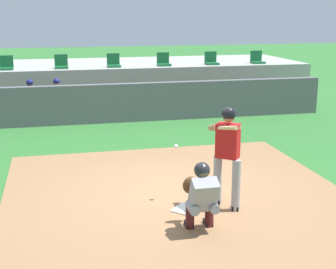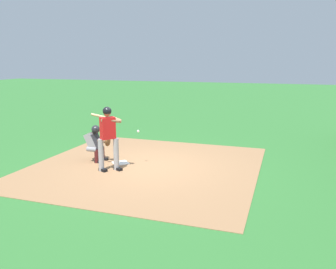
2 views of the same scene
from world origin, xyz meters
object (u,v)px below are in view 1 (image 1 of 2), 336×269
at_px(home_plate, 188,209).
at_px(stadium_seat_4, 164,62).
at_px(dugout_player_1, 58,98).
at_px(stadium_seat_6, 257,60).
at_px(stadium_seat_2, 61,64).
at_px(stadium_seat_3, 114,63).
at_px(batter_at_plate, 227,151).
at_px(stadium_seat_5, 211,61).
at_px(dugout_player_0, 31,99).
at_px(catcher_crouched, 201,194).
at_px(stadium_seat_1, 6,66).

relative_size(home_plate, stadium_seat_4, 0.92).
xyz_separation_m(dugout_player_1, stadium_seat_4, (3.92, 2.03, 0.86)).
relative_size(stadium_seat_4, stadium_seat_6, 1.00).
height_order(stadium_seat_2, stadium_seat_3, same).
distance_m(batter_at_plate, stadium_seat_3, 10.21).
distance_m(batter_at_plate, stadium_seat_5, 10.63).
bearing_deg(stadium_seat_5, stadium_seat_4, 180.00).
xyz_separation_m(stadium_seat_2, stadium_seat_5, (5.57, 0.00, 0.00)).
relative_size(stadium_seat_2, stadium_seat_5, 1.00).
xyz_separation_m(batter_at_plate, stadium_seat_4, (1.16, 10.18, 0.50)).
bearing_deg(stadium_seat_6, stadium_seat_5, 180.00).
distance_m(dugout_player_0, stadium_seat_3, 3.64).
height_order(dugout_player_1, stadium_seat_6, stadium_seat_6).
xyz_separation_m(dugout_player_1, stadium_seat_2, (0.21, 2.03, 0.86)).
bearing_deg(batter_at_plate, stadium_seat_5, 73.47).
bearing_deg(home_plate, stadium_seat_5, 69.95).
relative_size(batter_at_plate, stadium_seat_4, 3.76).
xyz_separation_m(home_plate, stadium_seat_6, (5.57, 10.18, 1.51)).
bearing_deg(dugout_player_0, stadium_seat_2, 63.09).
xyz_separation_m(catcher_crouched, stadium_seat_5, (3.72, 10.97, 0.93)).
bearing_deg(dugout_player_1, batter_at_plate, -71.31).
xyz_separation_m(dugout_player_0, stadium_seat_4, (4.75, 2.03, 0.86)).
relative_size(home_plate, dugout_player_0, 0.34).
xyz_separation_m(home_plate, stadium_seat_4, (1.86, 10.18, 1.51)).
distance_m(dugout_player_0, stadium_seat_4, 5.24).
height_order(home_plate, stadium_seat_2, stadium_seat_2).
relative_size(home_plate, stadium_seat_6, 0.92).
height_order(home_plate, catcher_crouched, catcher_crouched).
distance_m(stadium_seat_2, stadium_seat_5, 5.57).
bearing_deg(batter_at_plate, stadium_seat_6, 64.39).
xyz_separation_m(home_plate, batter_at_plate, (0.69, 0.00, 1.01)).
bearing_deg(catcher_crouched, batter_at_plate, 48.70).
distance_m(catcher_crouched, stadium_seat_2, 11.17).
xyz_separation_m(dugout_player_1, stadium_seat_1, (-1.65, 2.03, 0.86)).
distance_m(stadium_seat_3, stadium_seat_5, 3.71).
distance_m(dugout_player_0, stadium_seat_1, 2.36).
height_order(stadium_seat_3, stadium_seat_6, same).
distance_m(home_plate, stadium_seat_1, 10.94).
distance_m(stadium_seat_1, stadium_seat_3, 3.71).
xyz_separation_m(home_plate, stadium_seat_1, (-3.71, 10.18, 1.51)).
relative_size(home_plate, stadium_seat_2, 0.92).
distance_m(stadium_seat_1, stadium_seat_5, 7.43).
bearing_deg(stadium_seat_2, dugout_player_0, -116.91).
relative_size(stadium_seat_4, stadium_seat_5, 1.00).
bearing_deg(dugout_player_1, catcher_crouched, -77.03).
xyz_separation_m(home_plate, stadium_seat_3, (0.00, 10.18, 1.51)).
xyz_separation_m(batter_at_plate, dugout_player_1, (-2.76, 8.14, -0.36)).
xyz_separation_m(catcher_crouched, stadium_seat_1, (-3.71, 10.97, 0.93)).
bearing_deg(stadium_seat_2, catcher_crouched, -80.42).
bearing_deg(dugout_player_1, stadium_seat_5, 19.40).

